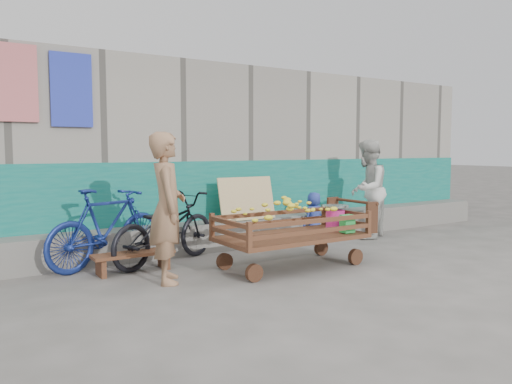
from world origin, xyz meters
TOP-DOWN VIEW (x-y plane):
  - ground at (0.00, 0.00)m, footprint 80.00×80.00m
  - building_wall at (-0.00, 4.05)m, footprint 12.00×3.50m
  - banana_cart at (0.05, 0.72)m, footprint 2.18×1.00m
  - bench at (-1.80, 1.61)m, footprint 1.05×0.31m
  - vendor_man at (-1.61, 0.92)m, footprint 0.62×0.76m
  - woman at (2.55, 1.77)m, footprint 1.08×1.00m
  - child at (1.51, 1.98)m, footprint 0.46×0.34m
  - bicycle_dark at (-1.26, 1.85)m, footprint 1.98×1.31m
  - bicycle_blue at (-2.01, 2.05)m, footprint 1.87×1.03m

SIDE VIEW (x-z plane):
  - ground at x=0.00m, z-range 0.00..0.00m
  - bench at x=-1.80m, z-range 0.06..0.32m
  - child at x=1.51m, z-range 0.00..0.86m
  - bicycle_dark at x=-1.26m, z-range 0.00..0.99m
  - bicycle_blue at x=-2.01m, z-range 0.00..1.08m
  - banana_cart at x=0.05m, z-range 0.16..1.09m
  - woman at x=2.55m, z-range 0.00..1.76m
  - vendor_man at x=-1.61m, z-range 0.00..1.80m
  - building_wall at x=0.00m, z-range -0.03..2.97m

